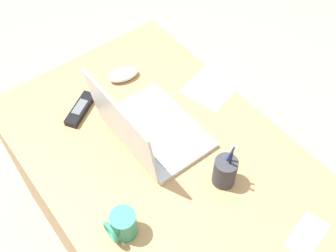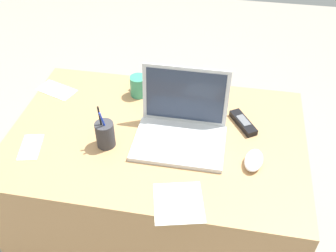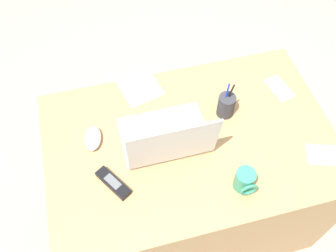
% 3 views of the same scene
% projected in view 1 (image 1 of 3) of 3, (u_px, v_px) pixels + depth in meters
% --- Properties ---
extents(ground_plane, '(6.00, 6.00, 0.00)m').
position_uv_depth(ground_plane, '(166.00, 242.00, 1.88)').
color(ground_plane, gray).
extents(desk, '(1.16, 0.76, 0.70)m').
position_uv_depth(desk, '(166.00, 207.00, 1.60)').
color(desk, tan).
rests_on(desk, ground).
extents(laptop, '(0.34, 0.27, 0.26)m').
position_uv_depth(laptop, '(147.00, 129.00, 1.32)').
color(laptop, silver).
rests_on(laptop, desk).
extents(computer_mouse, '(0.09, 0.12, 0.04)m').
position_uv_depth(computer_mouse, '(123.00, 74.00, 1.52)').
color(computer_mouse, white).
rests_on(computer_mouse, desk).
extents(coffee_mug_white, '(0.07, 0.08, 0.09)m').
position_uv_depth(coffee_mug_white, '(123.00, 225.00, 1.13)').
color(coffee_mug_white, '#338C6B').
rests_on(coffee_mug_white, desk).
extents(cordless_phone, '(0.12, 0.15, 0.03)m').
position_uv_depth(cordless_phone, '(80.00, 109.00, 1.43)').
color(cordless_phone, black).
rests_on(cordless_phone, desk).
extents(pen_holder, '(0.07, 0.07, 0.18)m').
position_uv_depth(pen_holder, '(225.00, 171.00, 1.23)').
color(pen_holder, '#333338').
rests_on(pen_holder, desk).
extents(paper_note_near_laptop, '(0.10, 0.15, 0.00)m').
position_uv_depth(paper_note_near_laptop, '(307.00, 236.00, 1.16)').
color(paper_note_near_laptop, white).
rests_on(paper_note_near_laptop, desk).
extents(paper_note_left, '(0.20, 0.20, 0.00)m').
position_uv_depth(paper_note_left, '(210.00, 88.00, 1.50)').
color(paper_note_left, white).
rests_on(paper_note_left, desk).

